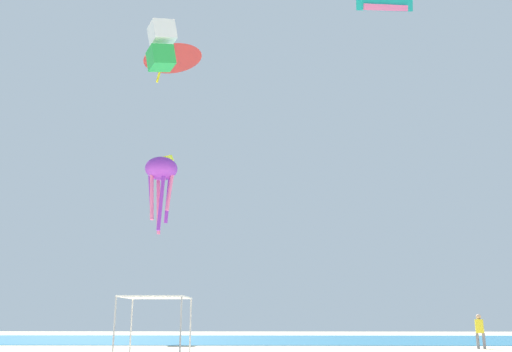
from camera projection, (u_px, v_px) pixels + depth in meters
ocean_strip at (282, 339)px, 43.26m from camera, size 110.00×21.59×0.03m
canopy_tent at (156, 300)px, 22.88m from camera, size 2.70×2.75×2.49m
person_leftmost at (480, 328)px, 29.69m from camera, size 0.44×0.44×1.83m
kite_box_white at (161, 45)px, 35.33m from camera, size 2.19×2.10×3.38m
kite_delta_red at (172, 54)px, 40.15m from camera, size 4.98×4.92×3.85m
kite_diamond_yellow at (164, 161)px, 48.88m from camera, size 1.77×1.81×2.53m
kite_octopus_purple at (161, 173)px, 28.60m from camera, size 2.00×2.00×4.03m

